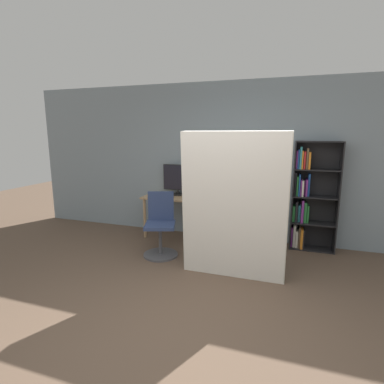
{
  "coord_description": "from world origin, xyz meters",
  "views": [
    {
      "loc": [
        0.9,
        -2.22,
        1.84
      ],
      "look_at": [
        -0.37,
        1.59,
        1.05
      ],
      "focal_mm": 28.0,
      "sensor_mm": 36.0,
      "label": 1
    }
  ],
  "objects_px": {
    "bookshelf": "(308,199)",
    "mattress_near": "(234,206)",
    "monitor": "(178,179)",
    "office_chair": "(160,230)"
  },
  "relations": [
    {
      "from": "mattress_near",
      "to": "monitor",
      "type": "bearing_deg",
      "value": 133.65
    },
    {
      "from": "bookshelf",
      "to": "mattress_near",
      "type": "height_order",
      "value": "mattress_near"
    },
    {
      "from": "office_chair",
      "to": "bookshelf",
      "type": "height_order",
      "value": "bookshelf"
    },
    {
      "from": "monitor",
      "to": "mattress_near",
      "type": "relative_size",
      "value": 0.29
    },
    {
      "from": "monitor",
      "to": "bookshelf",
      "type": "height_order",
      "value": "bookshelf"
    },
    {
      "from": "bookshelf",
      "to": "monitor",
      "type": "bearing_deg",
      "value": -179.82
    },
    {
      "from": "office_chair",
      "to": "mattress_near",
      "type": "relative_size",
      "value": 0.51
    },
    {
      "from": "office_chair",
      "to": "mattress_near",
      "type": "bearing_deg",
      "value": -16.59
    },
    {
      "from": "monitor",
      "to": "mattress_near",
      "type": "height_order",
      "value": "mattress_near"
    },
    {
      "from": "bookshelf",
      "to": "office_chair",
      "type": "bearing_deg",
      "value": -154.89
    }
  ]
}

